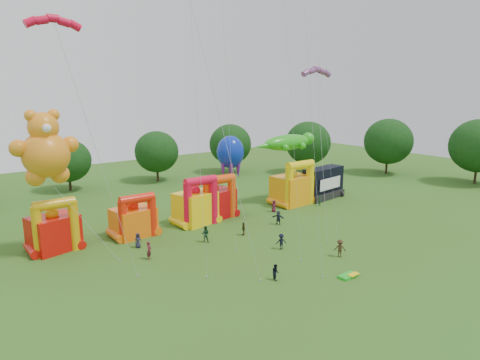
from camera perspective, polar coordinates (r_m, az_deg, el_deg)
ground at (r=38.70m, az=16.22°, el=-15.32°), size 160.00×160.00×0.00m
tree_ring at (r=35.76m, az=14.94°, el=-6.67°), size 120.02×122.09×12.07m
bouncy_castle_0 at (r=51.29m, az=-23.54°, el=-6.16°), size 5.53×4.82×6.08m
bouncy_castle_1 at (r=53.15m, az=-13.92°, el=-5.13°), size 5.09×4.27×5.42m
bouncy_castle_2 at (r=56.45m, az=-5.84°, el=-3.38°), size 5.69×4.93×6.52m
bouncy_castle_3 at (r=59.04m, az=-3.36°, el=-2.78°), size 5.79×4.96×6.14m
bouncy_castle_4 at (r=66.09m, az=7.15°, el=-0.98°), size 5.85×4.80×6.91m
stage_trailer at (r=70.52m, az=11.05°, el=-0.43°), size 8.09×3.83×5.05m
teddy_bear_kite at (r=47.34m, az=-21.81°, el=-1.71°), size 8.33×8.32×15.58m
gecko_kite at (r=66.00m, az=6.76°, el=3.57°), size 11.78×5.42×10.74m
octopus_kite at (r=59.64m, az=-2.11°, el=0.29°), size 7.87×4.78×11.08m
parafoil_kites at (r=43.21m, az=-1.90°, el=4.58°), size 34.12×12.52×28.03m
diamond_kites at (r=44.25m, az=3.19°, el=9.99°), size 19.88×17.07×37.79m
folded_kite_bundle at (r=42.79m, az=14.30°, el=-12.25°), size 2.05×1.18×0.31m
spectator_0 at (r=49.64m, az=-13.45°, el=-7.84°), size 0.83×0.54×1.70m
spectator_1 at (r=46.12m, az=-12.03°, el=-9.17°), size 0.84×0.83×1.96m
spectator_2 at (r=50.13m, az=-4.65°, el=-7.19°), size 1.19×1.18×1.94m
spectator_3 at (r=48.06m, az=5.51°, el=-8.17°), size 1.33×1.12×1.78m
spectator_4 at (r=52.25m, az=0.46°, el=-6.50°), size 0.75×1.04×1.65m
spectator_5 at (r=56.38m, az=5.12°, el=-5.03°), size 1.29×1.76×1.84m
spectator_6 at (r=61.92m, az=4.55°, el=-3.49°), size 0.98×0.79×1.75m
spectator_7 at (r=66.17m, az=10.60°, el=-2.70°), size 0.70×0.66×1.61m
spectator_8 at (r=40.85m, az=4.75°, el=-12.12°), size 0.78×0.89×1.55m
spectator_9 at (r=47.00m, az=13.18°, el=-8.85°), size 1.37×1.37×1.91m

